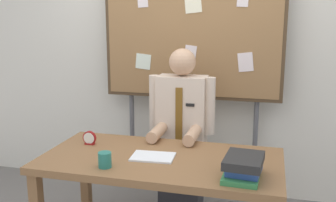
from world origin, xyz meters
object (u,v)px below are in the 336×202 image
desk (161,169)px  bulletin_board (192,31)px  book_stack (243,167)px  person (182,140)px  desk_clock (89,139)px  coffee_mug (105,160)px  open_notebook (153,157)px

desk → bulletin_board: bulletin_board is taller
desk → book_stack: 0.62m
desk → person: (0.00, 0.64, 0.01)m
person → bulletin_board: bulletin_board is taller
bulletin_board → desk_clock: bulletin_board is taller
bulletin_board → desk_clock: (-0.59, -0.88, -0.76)m
bulletin_board → coffee_mug: bulletin_board is taller
person → desk: bearing=-90.0°
person → book_stack: bearing=-56.2°
bulletin_board → coffee_mug: 1.51m
bulletin_board → desk_clock: size_ratio=21.63×
desk_clock → desk: bearing=-12.2°
book_stack → coffee_mug: (-0.86, -0.06, -0.02)m
book_stack → open_notebook: 0.64m
desk → desk_clock: bearing=167.8°
bulletin_board → book_stack: size_ratio=7.06×
bulletin_board → book_stack: (0.57, -1.22, -0.74)m
coffee_mug → book_stack: bearing=3.8°
person → open_notebook: size_ratio=5.00×
person → open_notebook: (-0.05, -0.66, 0.08)m
desk_clock → bulletin_board: bearing=56.4°
open_notebook → desk_clock: 0.56m
coffee_mug → person: bearing=72.1°
coffee_mug → desk_clock: bearing=127.2°
person → coffee_mug: (-0.29, -0.90, 0.13)m
open_notebook → desk: bearing=22.3°
book_stack → desk_clock: bearing=163.9°
book_stack → open_notebook: bearing=163.2°
person → book_stack: person is taller
open_notebook → coffee_mug: 0.35m
desk → open_notebook: bearing=-157.7°
desk → open_notebook: 0.11m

